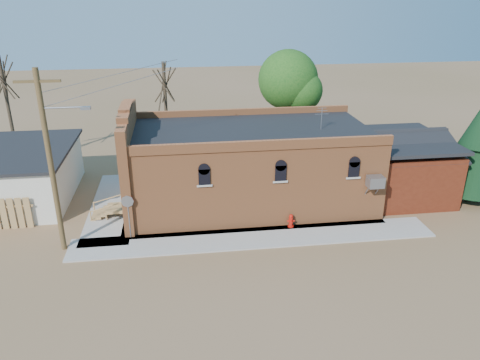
{
  "coord_description": "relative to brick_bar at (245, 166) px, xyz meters",
  "views": [
    {
      "loc": [
        -2.2,
        -20.32,
        12.13
      ],
      "look_at": [
        1.03,
        3.25,
        2.4
      ],
      "focal_mm": 35.0,
      "sensor_mm": 36.0,
      "label": 1
    }
  ],
  "objects": [
    {
      "name": "sidewalk_south",
      "position": [
        -0.14,
        -4.59,
        -2.3
      ],
      "size": [
        19.0,
        2.2,
        0.08
      ],
      "primitive_type": "cube",
      "color": "#9E9991",
      "rests_on": "ground"
    },
    {
      "name": "utility_pole",
      "position": [
        -9.79,
        -4.29,
        2.43
      ],
      "size": [
        3.12,
        0.26,
        9.0
      ],
      "color": "#44301B",
      "rests_on": "ground"
    },
    {
      "name": "ground",
      "position": [
        -1.64,
        -5.49,
        -2.34
      ],
      "size": [
        120.0,
        120.0,
        0.0
      ],
      "primitive_type": "plane",
      "color": "brown",
      "rests_on": "ground"
    },
    {
      "name": "tree_leafy",
      "position": [
        4.36,
        8.01,
        3.59
      ],
      "size": [
        4.4,
        4.4,
        8.15
      ],
      "color": "#433626",
      "rests_on": "ground"
    },
    {
      "name": "stop_sign",
      "position": [
        -6.59,
        -3.69,
        -0.42
      ],
      "size": [
        0.65,
        0.08,
        2.39
      ],
      "rotation": [
        0.0,
        0.0,
        -0.42
      ],
      "color": "gray",
      "rests_on": "sidewalk_south"
    },
    {
      "name": "fire_hydrant",
      "position": [
        1.99,
        -3.7,
        -1.89
      ],
      "size": [
        0.43,
        0.41,
        0.75
      ],
      "rotation": [
        0.0,
        0.0,
        -0.22
      ],
      "color": "#B1130A",
      "rests_on": "sidewalk_south"
    },
    {
      "name": "trash_barrel",
      "position": [
        -6.94,
        -1.17,
        -1.82
      ],
      "size": [
        0.71,
        0.71,
        0.88
      ],
      "primitive_type": "cylinder",
      "rotation": [
        0.0,
        0.0,
        0.27
      ],
      "color": "navy",
      "rests_on": "sidewalk_west"
    },
    {
      "name": "evergreen_tree",
      "position": [
        13.86,
        -1.49,
        1.37
      ],
      "size": [
        3.6,
        3.6,
        6.5
      ],
      "color": "#433626",
      "rests_on": "ground"
    },
    {
      "name": "red_shed",
      "position": [
        9.86,
        0.01,
        -0.07
      ],
      "size": [
        5.4,
        6.4,
        4.3
      ],
      "color": "#4E1B0D",
      "rests_on": "ground"
    },
    {
      "name": "tree_bare_far",
      "position": [
        -15.64,
        8.51,
        4.02
      ],
      "size": [
        2.8,
        2.8,
        8.16
      ],
      "color": "#433626",
      "rests_on": "ground"
    },
    {
      "name": "brick_bar",
      "position": [
        0.0,
        0.0,
        0.0
      ],
      "size": [
        16.4,
        7.97,
        6.3
      ],
      "color": "#C16C3B",
      "rests_on": "ground"
    },
    {
      "name": "sidewalk_west",
      "position": [
        -7.94,
        0.51,
        -2.3
      ],
      "size": [
        2.6,
        10.0,
        0.08
      ],
      "primitive_type": "cube",
      "color": "#9E9991",
      "rests_on": "ground"
    },
    {
      "name": "tree_bare_near",
      "position": [
        -4.64,
        7.51,
        3.62
      ],
      "size": [
        2.8,
        2.8,
        7.65
      ],
      "color": "#433626",
      "rests_on": "ground"
    }
  ]
}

